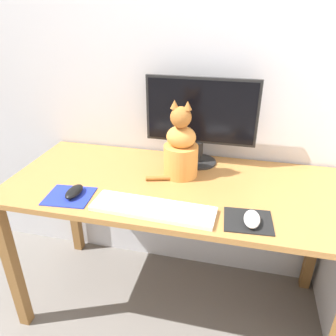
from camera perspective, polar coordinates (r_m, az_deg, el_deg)
ground_plane at (r=1.91m, az=0.99°, el=-22.24°), size 12.00×12.00×0.00m
wall_back at (r=1.61m, az=4.27°, el=19.88°), size 7.00×0.04×2.50m
desk at (r=1.49m, az=1.18°, el=-5.91°), size 1.48×0.65×0.74m
monitor at (r=1.54m, az=5.74°, el=8.90°), size 0.52×0.17×0.42m
keyboard at (r=1.25m, az=-2.65°, el=-7.04°), size 0.48×0.15×0.02m
mousepad_left at (r=1.40m, az=-16.80°, el=-4.71°), size 0.20×0.18×0.00m
mousepad_right at (r=1.24m, az=13.77°, el=-8.91°), size 0.18×0.16×0.00m
computer_mouse_left at (r=1.39m, az=-16.04°, el=-3.97°), size 0.06×0.11×0.03m
computer_mouse_right at (r=1.22m, az=14.41°, el=-8.59°), size 0.06×0.11×0.03m
cat at (r=1.45m, az=2.21°, el=3.35°), size 0.22×0.18×0.35m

